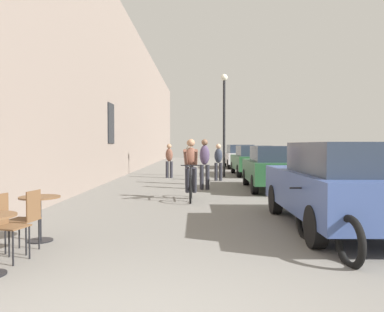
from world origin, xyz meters
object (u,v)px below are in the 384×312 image
(cafe_chair_mid_toward_street, at_px, (27,216))
(pedestrian_mid, at_px, (189,159))
(cafe_table_mid, at_px, (40,209))
(pedestrian_furthest, at_px, (169,159))
(parked_motorcycle, at_px, (326,223))
(cyclist_on_bicycle, at_px, (191,171))
(parked_car_second, at_px, (274,167))
(cafe_chair_near_toward_wall, at_px, (6,222))
(street_lamp, at_px, (224,112))
(parked_car_third, at_px, (252,160))
(pedestrian_near, at_px, (205,161))
(parked_car_nearest, at_px, (339,184))
(parked_car_fourth, at_px, (239,156))
(pedestrian_far, at_px, (218,160))

(cafe_chair_mid_toward_street, bearing_deg, pedestrian_mid, 77.88)
(cafe_table_mid, height_order, pedestrian_furthest, pedestrian_furthest)
(parked_motorcycle, bearing_deg, cyclist_on_bicycle, 111.45)
(parked_motorcycle, bearing_deg, parked_car_second, 84.74)
(cafe_chair_near_toward_wall, distance_m, cafe_table_mid, 1.08)
(pedestrian_mid, distance_m, street_lamp, 4.31)
(cafe_table_mid, bearing_deg, parked_car_third, 69.12)
(cafe_chair_mid_toward_street, xyz_separation_m, pedestrian_near, (2.67, 7.99, 0.47))
(cafe_chair_mid_toward_street, xyz_separation_m, parked_car_nearest, (5.05, 1.63, 0.31))
(street_lamp, xyz_separation_m, parked_motorcycle, (0.65, -13.05, -2.70))
(pedestrian_near, bearing_deg, parked_car_fourth, 78.96)
(pedestrian_far, bearing_deg, pedestrian_mid, -128.44)
(pedestrian_far, height_order, pedestrian_furthest, pedestrian_furthest)
(cafe_table_mid, height_order, pedestrian_near, pedestrian_near)
(cafe_table_mid, xyz_separation_m, pedestrian_far, (3.39, 10.68, 0.37))
(pedestrian_mid, bearing_deg, street_lamp, 65.23)
(street_lamp, xyz_separation_m, parked_car_fourth, (1.48, 7.51, -2.31))
(cafe_table_mid, distance_m, parked_car_third, 14.69)
(cafe_chair_near_toward_wall, xyz_separation_m, parked_motorcycle, (4.41, 0.59, -0.11))
(street_lamp, bearing_deg, pedestrian_far, -100.92)
(cafe_chair_mid_toward_street, bearing_deg, cafe_chair_near_toward_wall, -101.49)
(pedestrian_far, height_order, parked_car_nearest, same)
(cafe_chair_near_toward_wall, height_order, parked_motorcycle, cafe_chair_near_toward_wall)
(street_lamp, distance_m, parked_car_nearest, 11.87)
(pedestrian_far, bearing_deg, cyclist_on_bicycle, -100.20)
(pedestrian_furthest, height_order, parked_motorcycle, pedestrian_furthest)
(cafe_chair_mid_toward_street, bearing_deg, pedestrian_far, 73.69)
(street_lamp, bearing_deg, cafe_chair_near_toward_wall, -105.43)
(parked_car_third, xyz_separation_m, parked_motorcycle, (-0.83, -14.21, -0.38))
(cafe_chair_near_toward_wall, xyz_separation_m, parked_car_fourth, (5.24, 21.15, 0.29))
(cafe_chair_near_toward_wall, bearing_deg, pedestrian_furthest, 84.90)
(cafe_table_mid, xyz_separation_m, pedestrian_near, (2.75, 7.35, 0.46))
(street_lamp, bearing_deg, parked_motorcycle, -87.15)
(pedestrian_near, bearing_deg, parked_motorcycle, -78.10)
(parked_car_nearest, height_order, parked_car_third, parked_car_nearest)
(street_lamp, height_order, parked_car_fourth, street_lamp)
(parked_motorcycle, bearing_deg, parked_car_third, 86.64)
(cafe_table_mid, xyz_separation_m, pedestrian_mid, (2.18, 9.16, 0.46))
(pedestrian_furthest, xyz_separation_m, parked_car_fourth, (4.07, 7.97, -0.09))
(pedestrian_far, distance_m, parked_car_third, 3.56)
(pedestrian_mid, xyz_separation_m, parked_car_third, (3.06, 4.56, -0.19))
(pedestrian_furthest, bearing_deg, parked_car_third, 21.63)
(parked_car_fourth, bearing_deg, parked_motorcycle, -92.31)
(cafe_chair_near_toward_wall, bearing_deg, pedestrian_far, 73.87)
(pedestrian_near, distance_m, street_lamp, 5.71)
(pedestrian_mid, xyz_separation_m, parked_car_fourth, (3.05, 10.92, -0.17))
(cafe_chair_near_toward_wall, bearing_deg, parked_motorcycle, 7.60)
(parked_car_second, bearing_deg, cyclist_on_bicycle, -137.69)
(parked_car_fourth, bearing_deg, cyclist_on_bicycle, -100.75)
(cyclist_on_bicycle, distance_m, parked_car_nearest, 4.71)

